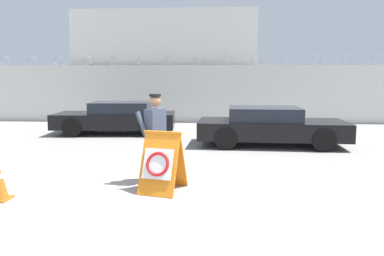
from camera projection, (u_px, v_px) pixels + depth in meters
name	position (u px, v px, depth m)	size (l,w,h in m)	color
ground_plane	(168.00, 192.00, 6.91)	(90.00, 90.00, 0.00)	gray
perimeter_wall	(199.00, 94.00, 17.76)	(36.00, 0.30, 3.16)	silver
building_block	(172.00, 67.00, 22.31)	(9.25, 7.88, 5.47)	silver
barricade_sign	(162.00, 162.00, 6.91)	(0.88, 1.00, 1.13)	orange
security_guard	(155.00, 133.00, 7.50)	(0.59, 0.59, 1.78)	#232838
parked_car_front_coupe	(117.00, 117.00, 14.16)	(4.57, 2.27, 1.21)	black
parked_car_rear_sedan	(269.00, 126.00, 11.69)	(4.58, 2.16, 1.20)	black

